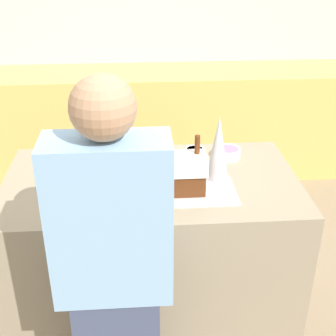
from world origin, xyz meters
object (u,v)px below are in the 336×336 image
Objects in this scene: baking_tray at (188,192)px; gingerbread_house at (189,172)px; candy_bowl_behind_tray at (228,152)px; cookbook at (60,173)px; person at (114,279)px; candy_bowl_center_rear at (107,153)px; candy_bowl_far_left at (195,152)px; decorative_tree at (218,148)px; candy_bowl_front_corner at (148,163)px.

gingerbread_house is at bearing 28.67° from baking_tray.
gingerbread_house is 0.44m from candy_bowl_behind_tray.
cookbook reaches higher than baking_tray.
candy_bowl_behind_tray is at bearing 54.88° from gingerbread_house.
gingerbread_house is 0.17× the size of person.
baking_tray is at bearing -19.37° from cookbook.
candy_bowl_behind_tray is at bearing 54.84° from baking_tray.
cookbook is (-0.61, 0.21, -0.09)m from gingerbread_house.
candy_bowl_far_left is at bearing 0.64° from candy_bowl_center_rear.
decorative_tree reaches higher than candy_bowl_behind_tray.
decorative_tree reaches higher than cookbook.
gingerbread_house is at bearing -57.32° from candy_bowl_front_corner.
person is (-0.48, -0.61, -0.23)m from decorative_tree.
cookbook is (-0.76, 0.09, -0.15)m from decorative_tree.
person reaches higher than candy_bowl_behind_tray.
decorative_tree is 0.78m from cookbook.
candy_bowl_front_corner is (-0.43, -0.08, -0.01)m from candy_bowl_behind_tray.
gingerbread_house reaches higher than candy_bowl_far_left.
candy_bowl_front_corner is at bearing -28.82° from candy_bowl_center_rear.
person reaches higher than candy_bowl_front_corner.
candy_bowl_far_left is (0.08, 0.40, -0.09)m from gingerbread_house.
candy_bowl_far_left is at bearing 65.27° from person.
candy_bowl_center_rear is 0.89m from person.
candy_bowl_front_corner is at bearing 122.68° from gingerbread_house.
decorative_tree is 1.63× the size of cookbook.
candy_bowl_front_corner is (-0.26, -0.12, 0.00)m from candy_bowl_far_left.
decorative_tree reaches higher than gingerbread_house.
candy_bowl_front_corner is 0.78m from person.
person is (0.06, -0.88, -0.10)m from candy_bowl_center_rear.
gingerbread_house is 0.65m from cookbook.
person is at bearing -114.73° from candy_bowl_far_left.
candy_bowl_center_rear reaches higher than candy_bowl_front_corner.
candy_bowl_center_rear is 0.08× the size of person.
candy_bowl_far_left is at bearing 105.27° from decorative_tree.
candy_bowl_center_rear is at bearing 151.18° from candy_bowl_front_corner.
candy_bowl_behind_tray is at bearing -13.47° from candy_bowl_far_left.
candy_bowl_behind_tray is at bearing 10.53° from candy_bowl_front_corner.
gingerbread_house is 0.41m from candy_bowl_far_left.
cookbook is at bearing 111.84° from person.
person reaches higher than candy_bowl_far_left.
cookbook is at bearing -170.68° from candy_bowl_behind_tray.
candy_bowl_far_left is at bearing 14.76° from cookbook.
person reaches higher than candy_bowl_center_rear.
person is at bearing -68.16° from cookbook.
baking_tray is 0.40m from candy_bowl_far_left.
candy_bowl_behind_tray reaches higher than cookbook.
gingerbread_house is 2.49× the size of candy_bowl_far_left.
candy_bowl_behind_tray is 1.29× the size of candy_bowl_front_corner.
candy_bowl_far_left is 0.71m from cookbook.
candy_bowl_behind_tray is 0.64m from candy_bowl_center_rear.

